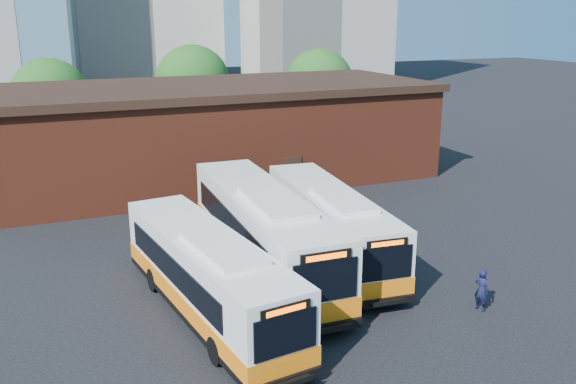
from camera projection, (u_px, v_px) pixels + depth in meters
name	position (u px, v px, depth m)	size (l,w,h in m)	color
ground	(361.00, 292.00, 24.65)	(220.00, 220.00, 0.00)	black
bus_west	(208.00, 279.00, 22.37)	(3.90, 12.10, 3.25)	white
bus_midwest	(263.00, 234.00, 26.33)	(3.26, 13.65, 3.69)	white
bus_mideast	(330.00, 226.00, 27.88)	(3.63, 12.20, 3.28)	white
transit_worker	(482.00, 290.00, 22.95)	(0.60, 0.40, 1.65)	#121334
depot_building	(217.00, 130.00, 41.43)	(28.60, 12.60, 6.40)	maroon
tree_west	(50.00, 96.00, 47.91)	(6.00, 6.00, 7.65)	#382314
tree_mid	(193.00, 82.00, 54.05)	(6.56, 6.56, 8.36)	#382314
tree_east	(319.00, 83.00, 55.59)	(6.24, 6.24, 7.96)	#382314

